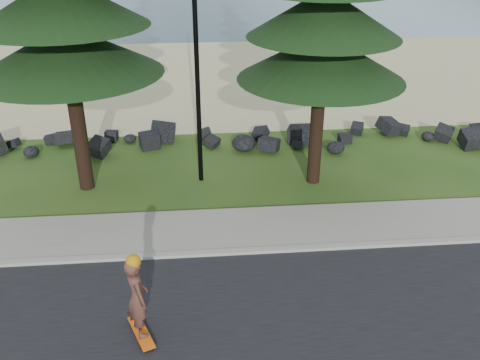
{
  "coord_description": "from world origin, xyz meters",
  "views": [
    {
      "loc": [
        -0.08,
        -11.85,
        7.75
      ],
      "look_at": [
        0.95,
        0.0,
        1.6
      ],
      "focal_mm": 40.0,
      "sensor_mm": 36.0,
      "label": 1
    }
  ],
  "objects": [
    {
      "name": "ground",
      "position": [
        0.0,
        0.0,
        0.0
      ],
      "size": [
        160.0,
        160.0,
        0.0
      ],
      "primitive_type": "plane",
      "color": "#244716",
      "rests_on": "ground"
    },
    {
      "name": "skateboarder",
      "position": [
        -1.35,
        -3.58,
        0.99
      ],
      "size": [
        0.64,
        1.07,
        1.96
      ],
      "rotation": [
        0.0,
        0.0,
        1.96
      ],
      "color": "#F65E0E",
      "rests_on": "ground"
    },
    {
      "name": "lamp_post",
      "position": [
        0.0,
        3.2,
        4.13
      ],
      "size": [
        0.25,
        0.14,
        8.14
      ],
      "color": "black",
      "rests_on": "ground"
    },
    {
      "name": "kerb",
      "position": [
        0.0,
        -0.9,
        0.05
      ],
      "size": [
        160.0,
        0.2,
        0.1
      ],
      "primitive_type": "cube",
      "color": "#A3A092",
      "rests_on": "ground"
    },
    {
      "name": "sidewalk",
      "position": [
        0.0,
        0.2,
        0.04
      ],
      "size": [
        160.0,
        2.0,
        0.08
      ],
      "primitive_type": "cube",
      "color": "gray",
      "rests_on": "ground"
    },
    {
      "name": "beach_sand",
      "position": [
        0.0,
        14.5,
        0.01
      ],
      "size": [
        160.0,
        15.0,
        0.01
      ],
      "primitive_type": "cube",
      "color": "#C2B881",
      "rests_on": "ground"
    },
    {
      "name": "seawall_boulders",
      "position": [
        0.0,
        5.6,
        0.0
      ],
      "size": [
        60.0,
        2.4,
        1.1
      ],
      "primitive_type": null,
      "color": "black",
      "rests_on": "ground"
    }
  ]
}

